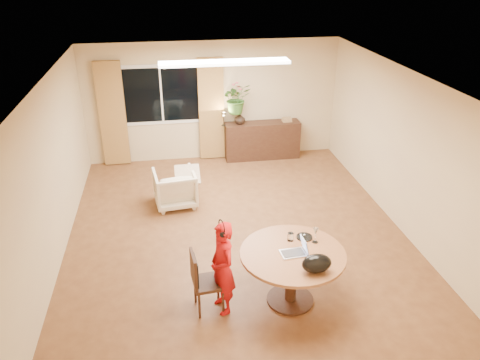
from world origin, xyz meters
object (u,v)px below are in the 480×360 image
(child, at_px, (222,268))
(sideboard, at_px, (262,140))
(dining_table, at_px, (292,263))
(armchair, at_px, (175,188))
(dining_chair, at_px, (208,281))

(child, distance_m, sideboard, 5.11)
(dining_table, xyz_separation_m, armchair, (-1.41, 2.94, -0.27))
(child, relative_size, armchair, 1.72)
(dining_table, relative_size, armchair, 1.82)
(dining_chair, relative_size, child, 0.68)
(sideboard, bearing_deg, child, -107.47)
(sideboard, bearing_deg, dining_table, -97.30)
(dining_chair, relative_size, sideboard, 0.52)
(dining_chair, height_order, armchair, dining_chair)
(dining_chair, bearing_deg, armchair, 90.85)
(child, height_order, sideboard, child)
(child, distance_m, armchair, 3.00)
(child, relative_size, sideboard, 0.77)
(dining_table, height_order, dining_chair, dining_chair)
(child, xyz_separation_m, sideboard, (1.53, 4.87, -0.23))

